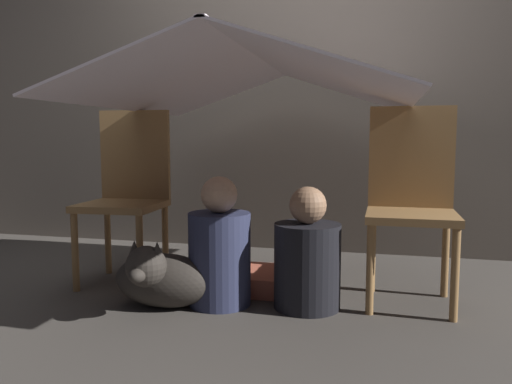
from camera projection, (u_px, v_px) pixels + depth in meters
name	position (u px, v px, depth m)	size (l,w,h in m)	color
ground_plane	(246.00, 305.00, 2.40)	(8.80, 8.80, 0.00)	#47423D
wall_back	(294.00, 74.00, 3.51)	(7.00, 0.05, 2.50)	#6B6056
chair_left	(128.00, 189.00, 2.79)	(0.44, 0.44, 0.96)	olive
chair_right	(411.00, 196.00, 2.42)	(0.42, 0.42, 0.96)	olive
sheet_canopy	(256.00, 80.00, 2.47)	(1.52, 1.59, 0.26)	silver
person_front	(220.00, 251.00, 2.39)	(0.30, 0.30, 0.62)	#2D3351
person_second	(307.00, 259.00, 2.34)	(0.31, 0.31, 0.58)	black
dog	(161.00, 278.00, 2.33)	(0.49, 0.44, 0.35)	#332D28
floor_cushion	(268.00, 280.00, 2.64)	(0.46, 0.37, 0.10)	#CC664C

